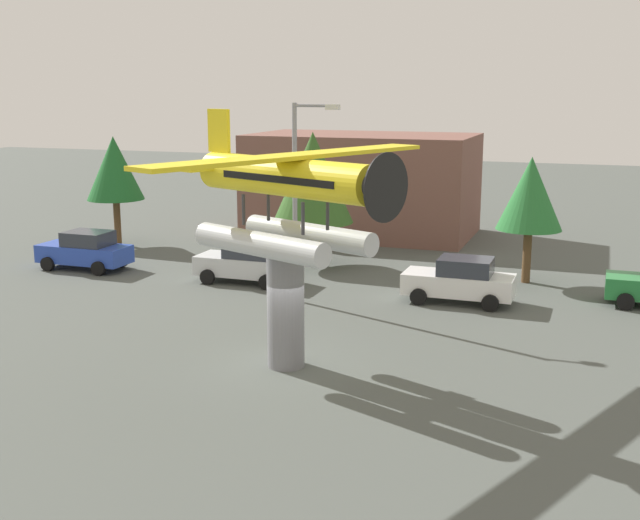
# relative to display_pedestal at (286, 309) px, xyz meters

# --- Properties ---
(ground_plane) EXTENTS (140.00, 140.00, 0.00)m
(ground_plane) POSITION_rel_display_pedestal_xyz_m (0.00, 0.00, -1.74)
(ground_plane) COLOR #4C514C
(display_pedestal) EXTENTS (1.10, 1.10, 3.49)m
(display_pedestal) POSITION_rel_display_pedestal_xyz_m (0.00, 0.00, 0.00)
(display_pedestal) COLOR slate
(display_pedestal) RESTS_ON ground
(floatplane_monument) EXTENTS (7.18, 10.01, 4.00)m
(floatplane_monument) POSITION_rel_display_pedestal_xyz_m (0.12, -0.05, 3.42)
(floatplane_monument) COLOR silver
(floatplane_monument) RESTS_ON display_pedestal
(car_near_blue) EXTENTS (4.20, 2.02, 1.76)m
(car_near_blue) POSITION_rel_display_pedestal_xyz_m (-13.47, 8.93, -0.86)
(car_near_blue) COLOR #2847B7
(car_near_blue) RESTS_ON ground
(car_mid_silver) EXTENTS (4.20, 2.02, 1.76)m
(car_mid_silver) POSITION_rel_display_pedestal_xyz_m (-5.48, 9.11, -0.86)
(car_mid_silver) COLOR silver
(car_mid_silver) RESTS_ON ground
(car_far_white) EXTENTS (4.20, 2.02, 1.76)m
(car_far_white) POSITION_rel_display_pedestal_xyz_m (3.61, 8.91, -0.86)
(car_far_white) COLOR white
(car_far_white) RESTS_ON ground
(streetlight_primary) EXTENTS (1.84, 0.28, 7.58)m
(streetlight_primary) POSITION_rel_display_pedestal_xyz_m (-2.23, 6.98, 2.67)
(streetlight_primary) COLOR gray
(streetlight_primary) RESTS_ON ground
(storefront_building) EXTENTS (12.27, 7.04, 5.59)m
(storefront_building) POSITION_rel_display_pedestal_xyz_m (-4.25, 22.00, 1.05)
(storefront_building) COLOR brown
(storefront_building) RESTS_ON ground
(tree_west) EXTENTS (2.95, 2.95, 5.67)m
(tree_west) POSITION_rel_display_pedestal_xyz_m (-15.45, 14.50, 2.26)
(tree_west) COLOR brown
(tree_west) RESTS_ON ground
(tree_east) EXTENTS (3.73, 3.73, 6.17)m
(tree_east) POSITION_rel_display_pedestal_xyz_m (-4.02, 13.29, 2.34)
(tree_east) COLOR brown
(tree_east) RESTS_ON ground
(tree_center_back) EXTENTS (2.74, 2.74, 5.34)m
(tree_center_back) POSITION_rel_display_pedestal_xyz_m (5.69, 13.11, 2.03)
(tree_center_back) COLOR brown
(tree_center_back) RESTS_ON ground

